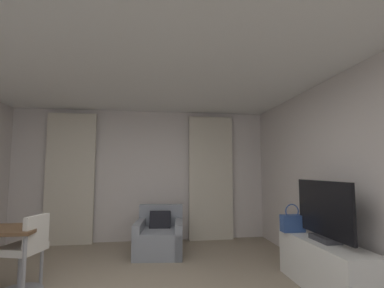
% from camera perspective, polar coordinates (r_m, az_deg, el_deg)
% --- Properties ---
extents(wall_window, '(5.12, 0.06, 2.60)m').
position_cam_1_polar(wall_window, '(5.68, -10.13, -6.34)').
color(wall_window, silver).
rests_on(wall_window, ground).
extents(wall_right, '(0.06, 6.12, 2.60)m').
position_cam_1_polar(wall_right, '(3.51, 33.53, -6.15)').
color(wall_right, silver).
rests_on(wall_right, ground).
extents(ceiling, '(5.12, 6.12, 0.06)m').
position_cam_1_polar(ceiling, '(2.92, -12.17, 19.62)').
color(ceiling, white).
rests_on(ceiling, wall_left).
extents(curtain_left_panel, '(0.90, 0.06, 2.50)m').
position_cam_1_polar(curtain_left_panel, '(5.77, -24.06, -6.43)').
color(curtain_left_panel, beige).
rests_on(curtain_left_panel, ground).
extents(curtain_right_panel, '(0.90, 0.06, 2.50)m').
position_cam_1_polar(curtain_right_panel, '(5.66, 3.95, -6.92)').
color(curtain_right_panel, beige).
rests_on(curtain_right_panel, ground).
extents(armchair, '(0.86, 0.94, 0.77)m').
position_cam_1_polar(armchair, '(4.91, -6.79, -18.74)').
color(armchair, gray).
rests_on(armchair, ground).
extents(desk_chair, '(0.49, 0.49, 0.88)m').
position_cam_1_polar(desk_chair, '(3.88, -31.52, -19.70)').
color(desk_chair, gray).
rests_on(desk_chair, ground).
extents(tv_console, '(0.44, 1.39, 0.57)m').
position_cam_1_polar(tv_console, '(3.80, 25.94, -21.91)').
color(tv_console, white).
rests_on(tv_console, ground).
extents(tv_flatscreen, '(0.20, 1.01, 0.70)m').
position_cam_1_polar(tv_flatscreen, '(3.65, 25.75, -12.72)').
color(tv_flatscreen, '#333338').
rests_on(tv_flatscreen, tv_console).
extents(handbag_primary, '(0.30, 0.14, 0.37)m').
position_cam_1_polar(handbag_primary, '(4.06, 20.19, -15.11)').
color(handbag_primary, '#335193').
rests_on(handbag_primary, tv_console).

